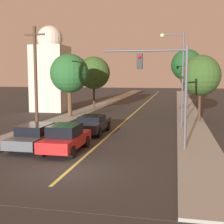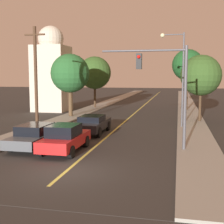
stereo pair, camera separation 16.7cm
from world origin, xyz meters
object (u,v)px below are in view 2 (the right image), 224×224
Objects in this scene: streetlamp_right at (178,67)px; tree_right_far at (188,65)px; tree_left_near at (70,73)px; traffic_signal_mast at (165,79)px; car_near_lane_front at (65,138)px; domed_building_left at (52,71)px; tree_left_far at (95,73)px; tree_right_near at (201,75)px; car_near_lane_second at (92,124)px; utility_pole_left at (36,78)px; car_outer_lane_front at (36,135)px.

streetlamp_right reaches higher than tree_right_far.
traffic_signal_mast is at bearing -51.28° from tree_left_near.
domed_building_left reaches higher than car_near_lane_front.
streetlamp_right is at bearing 85.39° from traffic_signal_mast.
tree_left_near is 0.63× the size of domed_building_left.
tree_left_near is at bearing -144.57° from tree_right_far.
tree_left_far is (-10.85, 13.80, -0.30)m from streetlamp_right.
car_near_lane_front is 22.07m from domed_building_left.
tree_right_near is (12.96, -10.17, -0.35)m from tree_left_far.
tree_right_far reaches higher than tree_left_far.
tree_right_near is (2.78, 11.92, 0.23)m from traffic_signal_mast.
car_near_lane_front is 0.93× the size of car_near_lane_second.
streetlamp_right is 1.14× the size of tree_left_far.
traffic_signal_mast is at bearing -37.88° from car_near_lane_second.
tree_right_near reaches higher than car_near_lane_front.
tree_left_near reaches higher than traffic_signal_mast.
streetlamp_right is at bearing -22.80° from tree_left_near.
car_near_lane_second is 10.59m from tree_left_near.
tree_right_far is (1.81, 21.60, 1.51)m from traffic_signal_mast.
tree_right_near is (13.15, -1.01, -0.20)m from tree_left_near.
domed_building_left reaches higher than utility_pole_left.
utility_pole_left is 21.48m from tree_right_far.
car_outer_lane_front is at bearing -83.86° from tree_left_far.
traffic_signal_mast is 24.34m from tree_left_far.
tree_right_near is at bearing 33.92° from utility_pole_left.
utility_pole_left reaches higher than tree_left_far.
car_near_lane_second is 0.77× the size of tree_right_near.
utility_pole_left is (-4.15, -0.79, 3.46)m from car_near_lane_second.
traffic_signal_mast is 0.57× the size of domed_building_left.
car_outer_lane_front is at bearing -79.06° from tree_left_near.
car_near_lane_front is at bearing -164.21° from traffic_signal_mast.
streetlamp_right is at bearing 32.56° from car_near_lane_second.
streetlamp_right is 13.37m from tree_right_far.
tree_right_far is (7.37, 23.17, 4.87)m from car_near_lane_front.
car_near_lane_second is 0.46× the size of domed_building_left.
tree_right_far is (1.15, 13.30, 0.63)m from streetlamp_right.
domed_building_left reaches higher than tree_left_far.
tree_right_far is at bearing 57.49° from utility_pole_left.
car_near_lane_second is 0.73× the size of tree_left_near.
car_near_lane_front is 16.26m from tree_right_near.
utility_pole_left is 15.42m from domed_building_left.
streetlamp_right is at bearing -51.83° from tree_left_far.
streetlamp_right reaches higher than car_near_lane_second.
tree_right_far reaches higher than traffic_signal_mast.
car_near_lane_front is 0.59× the size of tree_right_far.
tree_left_near reaches higher than car_near_lane_second.
tree_left_near is at bearing 94.04° from utility_pole_left.
utility_pole_left is at bearing -155.32° from streetlamp_right.
streetlamp_right is 0.99× the size of utility_pole_left.
utility_pole_left is (-1.98, 4.27, 3.49)m from car_outer_lane_front.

